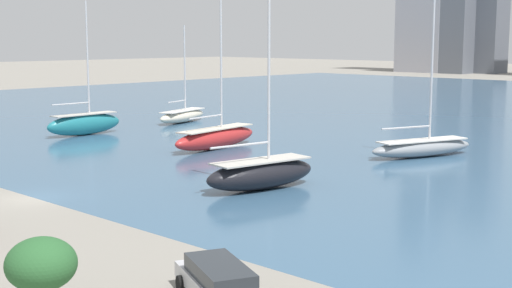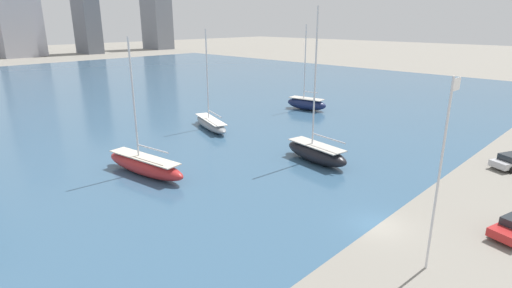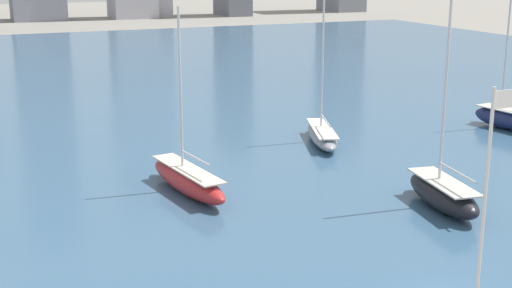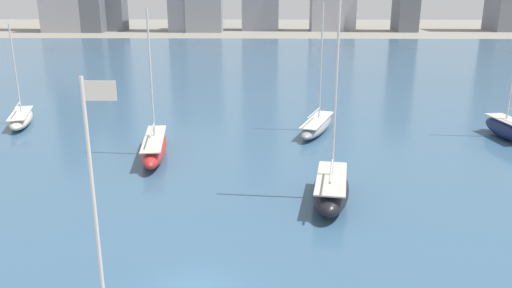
% 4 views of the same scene
% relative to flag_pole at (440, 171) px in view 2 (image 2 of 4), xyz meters
% --- Properties ---
extents(ground_plane, '(500.00, 500.00, 0.00)m').
position_rel_flag_pole_xyz_m(ground_plane, '(2.78, 4.75, -6.36)').
color(ground_plane, gray).
extents(harbor_water, '(180.00, 140.00, 0.00)m').
position_rel_flag_pole_xyz_m(harbor_water, '(2.78, 74.75, -6.36)').
color(harbor_water, '#385B7A').
rests_on(harbor_water, ground_plane).
extents(flag_pole, '(1.24, 0.14, 11.75)m').
position_rel_flag_pole_xyz_m(flag_pole, '(0.00, 0.00, 0.00)').
color(flag_pole, silver).
rests_on(flag_pole, ground_plane).
extents(sailboat_gray, '(5.38, 10.16, 13.44)m').
position_rel_flag_pole_xyz_m(sailboat_gray, '(11.72, 34.85, -5.54)').
color(sailboat_gray, gray).
rests_on(sailboat_gray, harbor_water).
extents(sailboat_red, '(3.56, 10.80, 13.16)m').
position_rel_flag_pole_xyz_m(sailboat_red, '(-3.85, 26.13, -5.35)').
color(sailboat_red, '#B72828').
rests_on(sailboat_red, harbor_water).
extents(sailboat_black, '(3.85, 8.61, 15.91)m').
position_rel_flag_pole_xyz_m(sailboat_black, '(10.91, 16.29, -5.29)').
color(sailboat_black, black).
rests_on(sailboat_black, harbor_water).
extents(sailboat_navy, '(3.44, 7.50, 13.92)m').
position_rel_flag_pole_xyz_m(sailboat_navy, '(31.06, 32.94, -5.27)').
color(sailboat_navy, '#19234C').
rests_on(sailboat_navy, harbor_water).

